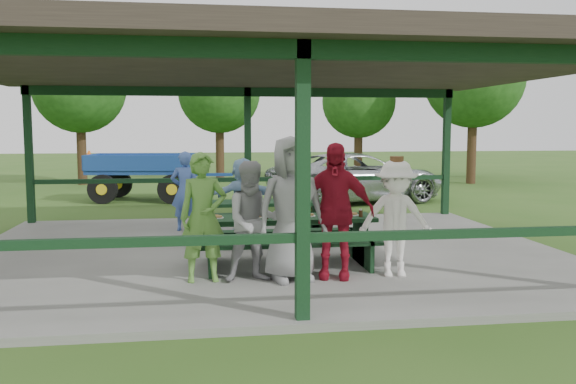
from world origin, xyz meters
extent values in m
plane|color=#31581B|center=(0.00, 0.00, 0.00)|extent=(90.00, 90.00, 0.00)
cube|color=slate|center=(0.00, 0.00, 0.05)|extent=(10.00, 8.00, 0.10)
cube|color=black|center=(0.00, -3.80, 1.60)|extent=(0.15, 0.15, 3.00)
cube|color=black|center=(-4.80, 3.80, 1.60)|extent=(0.15, 0.15, 3.00)
cube|color=black|center=(0.00, 3.80, 1.60)|extent=(0.15, 0.15, 3.00)
cube|color=black|center=(4.80, 3.80, 1.60)|extent=(0.15, 0.15, 3.00)
cube|color=black|center=(-2.40, -3.80, 1.00)|extent=(4.65, 0.10, 0.10)
cube|color=black|center=(2.40, -3.80, 1.00)|extent=(4.65, 0.10, 0.10)
cube|color=black|center=(-2.40, 3.80, 1.00)|extent=(4.65, 0.10, 0.10)
cube|color=black|center=(2.40, 3.80, 1.00)|extent=(4.65, 0.10, 0.10)
cube|color=black|center=(0.00, -3.80, 3.00)|extent=(9.80, 0.15, 0.20)
cube|color=black|center=(0.00, 3.80, 3.00)|extent=(9.80, 0.15, 0.20)
cube|color=#2E2521|center=(0.00, 0.00, 3.22)|extent=(10.60, 8.60, 0.24)
cube|color=black|center=(0.19, -1.20, 0.82)|extent=(2.67, 0.75, 0.06)
cube|color=black|center=(0.19, -1.75, 0.53)|extent=(2.67, 0.28, 0.05)
cube|color=black|center=(0.19, -0.65, 0.53)|extent=(2.67, 0.28, 0.05)
cube|color=black|center=(-0.96, -1.20, 0.47)|extent=(0.06, 0.70, 0.75)
cube|color=black|center=(1.34, -1.20, 0.47)|extent=(0.06, 0.70, 0.75)
cube|color=black|center=(-0.96, -1.20, 0.33)|extent=(0.06, 1.39, 0.45)
cube|color=black|center=(1.34, -1.20, 0.33)|extent=(0.06, 1.39, 0.45)
cube|color=black|center=(0.06, 0.80, 0.82)|extent=(2.36, 0.75, 0.06)
cube|color=black|center=(0.06, 0.25, 0.53)|extent=(2.36, 0.28, 0.05)
cube|color=black|center=(0.06, 1.35, 0.53)|extent=(2.36, 0.28, 0.05)
cube|color=black|center=(-0.94, 0.80, 0.47)|extent=(0.06, 0.70, 0.75)
cube|color=black|center=(1.06, 0.80, 0.47)|extent=(0.06, 0.70, 0.75)
cube|color=black|center=(-0.94, 0.80, 0.33)|extent=(0.06, 1.39, 0.45)
cube|color=black|center=(1.06, 0.80, 0.33)|extent=(0.06, 1.39, 0.45)
cylinder|color=white|center=(-0.86, -1.20, 0.86)|extent=(0.22, 0.22, 0.01)
torus|color=olive|center=(-0.90, -1.22, 0.88)|extent=(0.10, 0.10, 0.03)
torus|color=olive|center=(-0.82, -1.22, 0.88)|extent=(0.10, 0.10, 0.03)
torus|color=olive|center=(-0.86, -1.16, 0.88)|extent=(0.10, 0.10, 0.03)
cylinder|color=white|center=(-0.17, -1.20, 0.86)|extent=(0.22, 0.22, 0.01)
torus|color=olive|center=(-0.21, -1.22, 0.88)|extent=(0.10, 0.10, 0.03)
torus|color=olive|center=(-0.13, -1.22, 0.88)|extent=(0.10, 0.10, 0.03)
torus|color=olive|center=(-0.17, -1.16, 0.88)|extent=(0.10, 0.10, 0.03)
cylinder|color=white|center=(0.52, -1.20, 0.86)|extent=(0.22, 0.22, 0.01)
torus|color=olive|center=(0.48, -1.22, 0.88)|extent=(0.10, 0.10, 0.03)
torus|color=olive|center=(0.56, -1.22, 0.88)|extent=(0.10, 0.10, 0.03)
torus|color=olive|center=(0.52, -1.16, 0.88)|extent=(0.10, 0.10, 0.03)
cylinder|color=white|center=(1.20, -1.20, 0.86)|extent=(0.22, 0.22, 0.01)
torus|color=olive|center=(1.16, -1.22, 0.88)|extent=(0.10, 0.10, 0.03)
torus|color=olive|center=(1.24, -1.22, 0.88)|extent=(0.10, 0.10, 0.03)
torus|color=olive|center=(1.20, -1.16, 0.88)|extent=(0.10, 0.10, 0.03)
cylinder|color=#381E0F|center=(-0.34, -1.38, 0.90)|extent=(0.06, 0.06, 0.10)
cylinder|color=#381E0F|center=(-0.13, -1.38, 0.90)|extent=(0.06, 0.06, 0.10)
cylinder|color=#381E0F|center=(0.34, -1.38, 0.90)|extent=(0.06, 0.06, 0.10)
cylinder|color=#381E0F|center=(0.94, -1.38, 0.90)|extent=(0.06, 0.06, 0.10)
cylinder|color=#381E0F|center=(0.96, -1.38, 0.90)|extent=(0.06, 0.06, 0.10)
cylinder|color=#381E0F|center=(1.30, -1.38, 0.90)|extent=(0.06, 0.06, 0.10)
cone|color=white|center=(-0.37, -1.00, 0.90)|extent=(0.09, 0.09, 0.10)
cone|color=white|center=(0.09, -1.00, 0.90)|extent=(0.09, 0.09, 0.10)
cone|color=white|center=(0.50, -1.00, 0.90)|extent=(0.09, 0.09, 0.10)
cone|color=white|center=(0.98, -1.00, 0.90)|extent=(0.09, 0.09, 0.10)
imported|color=#5C953A|center=(-1.06, -1.98, 0.98)|extent=(0.68, 0.48, 1.76)
imported|color=#9B9A9D|center=(-0.38, -2.07, 0.92)|extent=(0.87, 0.71, 1.64)
imported|color=gray|center=(0.13, -2.10, 1.09)|extent=(1.08, 0.83, 1.98)
imported|color=maroon|center=(0.74, -2.04, 1.04)|extent=(1.19, 0.76, 1.89)
imported|color=white|center=(1.62, -2.07, 0.92)|extent=(1.15, 0.78, 1.64)
cylinder|color=brown|center=(1.62, -2.07, 1.68)|extent=(0.37, 0.37, 0.02)
cylinder|color=brown|center=(1.62, -2.07, 1.74)|extent=(0.22, 0.22, 0.11)
imported|color=#8DB4DB|center=(-0.28, 1.71, 0.85)|extent=(1.46, 0.98, 1.51)
imported|color=#4564B5|center=(-1.40, 2.26, 0.91)|extent=(0.61, 0.42, 1.62)
imported|color=gray|center=(1.57, 1.74, 0.90)|extent=(0.91, 0.78, 1.60)
imported|color=silver|center=(3.50, 7.23, 0.73)|extent=(5.70, 3.68, 1.46)
cube|color=navy|center=(-2.78, 8.54, 0.90)|extent=(3.32, 1.98, 0.13)
cube|color=navy|center=(-2.89, 7.77, 1.18)|extent=(3.11, 0.49, 0.45)
cube|color=navy|center=(-2.67, 9.32, 1.18)|extent=(3.11, 0.49, 0.45)
cube|color=navy|center=(-4.33, 8.76, 1.18)|extent=(0.28, 1.56, 0.45)
cube|color=navy|center=(-1.23, 8.33, 1.18)|extent=(0.28, 1.56, 0.45)
cylinder|color=black|center=(-3.89, 7.85, 0.43)|extent=(0.87, 0.32, 0.85)
cylinder|color=yellow|center=(-3.89, 7.85, 0.43)|extent=(0.34, 0.29, 0.31)
cylinder|color=black|center=(-3.66, 9.51, 0.43)|extent=(0.87, 0.32, 0.85)
cylinder|color=yellow|center=(-3.66, 9.51, 0.43)|extent=(0.34, 0.29, 0.31)
cylinder|color=black|center=(-1.90, 7.58, 0.43)|extent=(0.87, 0.32, 0.85)
cylinder|color=yellow|center=(-1.90, 7.58, 0.43)|extent=(0.34, 0.29, 0.31)
cylinder|color=black|center=(-1.67, 9.24, 0.43)|extent=(0.87, 0.32, 0.85)
cylinder|color=yellow|center=(-1.67, 9.24, 0.43)|extent=(0.34, 0.29, 0.31)
cube|color=navy|center=(-0.67, 8.25, 0.78)|extent=(1.12, 0.24, 0.09)
cone|color=#F2590C|center=(-4.39, 8.77, 1.29)|extent=(0.08, 0.45, 0.45)
cylinder|color=#352315|center=(-5.63, 14.27, 1.38)|extent=(0.36, 0.36, 2.77)
sphere|color=#1C4712|center=(-5.63, 14.27, 3.76)|extent=(3.54, 3.54, 3.54)
cylinder|color=#352315|center=(-0.24, 16.14, 1.36)|extent=(0.36, 0.36, 2.73)
sphere|color=#1C4712|center=(-0.24, 16.14, 3.71)|extent=(3.49, 3.49, 3.49)
cylinder|color=#352315|center=(5.63, 15.23, 1.22)|extent=(0.36, 0.36, 2.44)
sphere|color=#1C4712|center=(5.63, 15.23, 3.31)|extent=(3.12, 3.12, 3.12)
cylinder|color=#352315|center=(9.50, 12.50, 1.52)|extent=(0.36, 0.36, 3.03)
sphere|color=#1C4712|center=(9.50, 12.50, 4.13)|extent=(3.88, 3.88, 3.88)
cylinder|color=#352315|center=(10.91, 15.51, 1.71)|extent=(0.36, 0.36, 3.42)
sphere|color=#1C4712|center=(10.91, 15.51, 4.65)|extent=(4.37, 4.37, 4.37)
camera|label=1|loc=(-1.08, -10.22, 2.18)|focal=38.00mm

